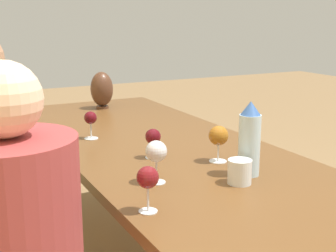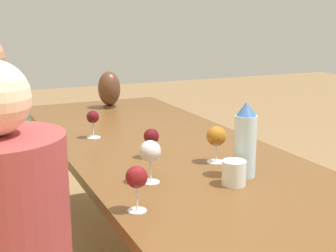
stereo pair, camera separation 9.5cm
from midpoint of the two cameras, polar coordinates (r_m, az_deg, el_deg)
name	(u,v)px [view 1 (the left image)]	position (r m, az deg, el deg)	size (l,w,h in m)	color
dining_table	(202,181)	(1.84, 2.63, -6.70)	(3.09, 0.88, 0.72)	brown
water_bottle	(249,140)	(1.70, 8.33, -1.67)	(0.08, 0.08, 0.27)	silver
water_tumbler	(240,172)	(1.64, 7.08, -5.56)	(0.08, 0.08, 0.09)	silver
vase	(102,89)	(2.96, -8.99, 4.43)	(0.14, 0.14, 0.23)	#4C2D1E
wine_glass_1	(156,152)	(1.61, -3.14, -3.24)	(0.08, 0.08, 0.15)	silver
wine_glass_3	(153,138)	(1.90, -3.27, -1.43)	(0.07, 0.07, 0.12)	silver
wine_glass_4	(91,119)	(2.23, -10.64, 0.83)	(0.07, 0.07, 0.13)	silver
wine_glass_5	(219,136)	(1.85, 4.72, -1.27)	(0.08, 0.08, 0.15)	silver
wine_glass_6	(148,179)	(1.38, -4.48, -6.44)	(0.07, 0.07, 0.14)	silver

